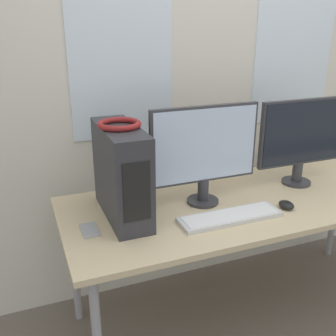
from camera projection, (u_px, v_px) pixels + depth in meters
wall_back at (212, 68)px, 2.30m from camera, size 8.00×0.07×2.70m
desk at (252, 206)px, 2.08m from camera, size 1.98×0.77×0.74m
pc_tower at (121, 173)px, 1.80m from camera, size 0.17×0.48×0.43m
headphones at (119, 124)px, 1.72m from camera, size 0.19×0.19×0.03m
monitor_main at (205, 150)px, 1.90m from camera, size 0.56×0.16×0.50m
monitor_right_near at (302, 137)px, 2.15m from camera, size 0.53×0.16×0.48m
keyboard at (230, 217)px, 1.83m from camera, size 0.49×0.14×0.02m
mouse at (286, 205)px, 1.94m from camera, size 0.07×0.09×0.04m
cell_phone at (90, 230)px, 1.73m from camera, size 0.07×0.13×0.01m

